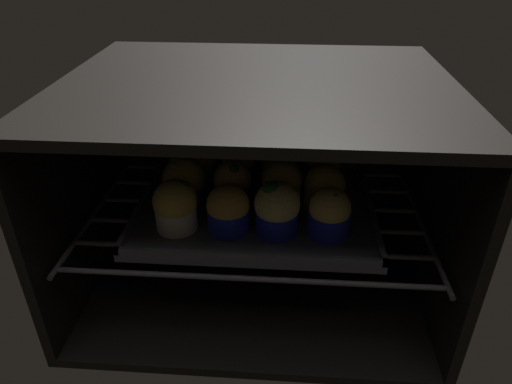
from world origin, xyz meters
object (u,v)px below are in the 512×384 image
(muffin_row0_col0, at_px, (176,206))
(muffin_row0_col2, at_px, (277,209))
(muffin_row2_col2, at_px, (280,163))
(muffin_row2_col3, at_px, (323,165))
(muffin_row0_col1, at_px, (228,210))
(muffin_row1_col1, at_px, (232,185))
(muffin_row0_col3, at_px, (330,213))
(muffin_row1_col2, at_px, (282,185))
(muffin_row2_col1, at_px, (239,163))
(muffin_row2_col0, at_px, (197,161))
(muffin_row1_col0, at_px, (184,182))
(muffin_row1_col3, at_px, (325,189))
(baking_tray, at_px, (256,206))

(muffin_row0_col0, distance_m, muffin_row0_col2, 0.15)
(muffin_row2_col2, xyz_separation_m, muffin_row2_col3, (0.08, 0.00, -0.00))
(muffin_row0_col1, distance_m, muffin_row1_col1, 0.07)
(muffin_row0_col3, bearing_deg, muffin_row1_col2, 132.96)
(muffin_row1_col1, relative_size, muffin_row2_col1, 1.03)
(muffin_row0_col0, xyz_separation_m, muffin_row2_col0, (0.00, 0.15, -0.00))
(muffin_row1_col0, bearing_deg, muffin_row1_col2, 0.71)
(muffin_row0_col0, bearing_deg, muffin_row2_col1, 63.28)
(muffin_row1_col3, xyz_separation_m, muffin_row2_col3, (0.00, 0.08, -0.00))
(muffin_row2_col0, xyz_separation_m, muffin_row2_col3, (0.22, 0.00, -0.00))
(muffin_row0_col2, distance_m, muffin_row1_col2, 0.08)
(muffin_row2_col3, bearing_deg, muffin_row2_col2, -178.71)
(muffin_row0_col3, distance_m, muffin_row1_col3, 0.07)
(muffin_row0_col1, bearing_deg, muffin_row2_col0, 116.46)
(baking_tray, distance_m, muffin_row1_col3, 0.12)
(muffin_row1_col1, bearing_deg, muffin_row1_col0, 177.81)
(muffin_row2_col3, bearing_deg, muffin_row1_col3, -91.05)
(muffin_row0_col2, bearing_deg, muffin_row1_col0, 153.70)
(baking_tray, relative_size, muffin_row2_col1, 5.02)
(muffin_row0_col0, height_order, muffin_row1_col0, muffin_row1_col0)
(muffin_row2_col0, distance_m, muffin_row2_col2, 0.15)
(muffin_row1_col3, height_order, muffin_row2_col1, same)
(muffin_row0_col3, relative_size, muffin_row2_col2, 0.96)
(muffin_row2_col2, bearing_deg, muffin_row0_col3, -63.44)
(muffin_row1_col1, distance_m, muffin_row2_col1, 0.08)
(baking_tray, bearing_deg, muffin_row0_col2, -64.78)
(muffin_row2_col0, height_order, muffin_row2_col2, muffin_row2_col0)
(muffin_row0_col1, relative_size, muffin_row1_col3, 0.99)
(muffin_row1_col2, height_order, muffin_row2_col2, same)
(muffin_row0_col0, height_order, muffin_row0_col3, muffin_row0_col0)
(muffin_row1_col0, relative_size, muffin_row2_col1, 1.11)
(baking_tray, xyz_separation_m, muffin_row0_col1, (-0.04, -0.08, 0.04))
(muffin_row2_col1, bearing_deg, muffin_row0_col2, -64.90)
(muffin_row2_col1, bearing_deg, muffin_row0_col3, -45.81)
(baking_tray, bearing_deg, muffin_row1_col3, -1.85)
(muffin_row0_col1, bearing_deg, muffin_row1_col2, 44.96)
(muffin_row0_col3, height_order, muffin_row1_col2, muffin_row1_col2)
(muffin_row2_col1, xyz_separation_m, muffin_row2_col3, (0.15, 0.00, 0.00))
(muffin_row0_col1, distance_m, muffin_row0_col3, 0.15)
(baking_tray, distance_m, muffin_row0_col3, 0.14)
(baking_tray, xyz_separation_m, muffin_row2_col1, (-0.04, 0.08, 0.04))
(muffin_row0_col0, relative_size, muffin_row1_col3, 1.06)
(muffin_row1_col3, bearing_deg, baking_tray, 178.15)
(muffin_row2_col0, relative_size, muffin_row2_col1, 1.07)
(muffin_row1_col1, bearing_deg, muffin_row1_col3, 0.04)
(muffin_row0_col0, xyz_separation_m, muffin_row2_col3, (0.23, 0.16, -0.00))
(muffin_row2_col0, bearing_deg, muffin_row0_col1, -63.54)
(muffin_row1_col0, distance_m, muffin_row2_col3, 0.25)
(muffin_row0_col3, height_order, muffin_row2_col1, same)
(muffin_row0_col3, bearing_deg, baking_tray, 146.20)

